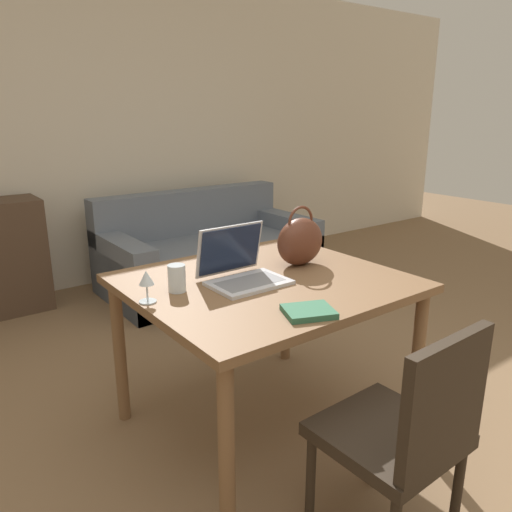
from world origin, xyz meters
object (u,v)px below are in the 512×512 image
chair (407,430)px  drinking_glass (177,278)px  wine_glass (146,281)px  handbag (300,241)px  laptop (240,267)px  couch (208,254)px

chair → drinking_glass: size_ratio=7.38×
chair → wine_glass: wine_glass is taller
chair → handbag: (0.34, 0.94, 0.41)m
chair → handbag: 1.08m
laptop → wine_glass: size_ratio=2.56×
drinking_glass → wine_glass: bearing=-165.4°
couch → wine_glass: bearing=-127.1°
couch → drinking_glass: drinking_glass is taller
couch → chair: bearing=-108.6°
couch → wine_glass: size_ratio=13.78×
couch → handbag: handbag is taller
drinking_glass → handbag: size_ratio=0.39×
couch → laptop: bearing=-117.4°
chair → laptop: size_ratio=2.54×
laptop → drinking_glass: laptop is taller
handbag → chair: bearing=-110.0°
chair → wine_glass: (-0.49, 0.92, 0.38)m
chair → wine_glass: bearing=117.0°
chair → drinking_glass: (-0.34, 0.96, 0.35)m
chair → laptop: (-0.04, 0.92, 0.35)m
laptop → wine_glass: laptop is taller
chair → couch: size_ratio=0.47×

